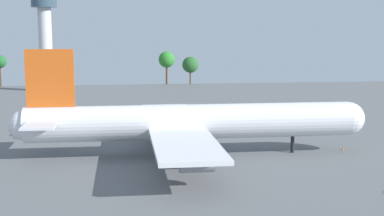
{
  "coord_description": "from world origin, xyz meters",
  "views": [
    {
      "loc": [
        -12.71,
        -98.82,
        23.46
      ],
      "look_at": [
        0.0,
        0.0,
        8.95
      ],
      "focal_mm": 51.15,
      "sensor_mm": 36.0,
      "label": 1
    }
  ],
  "objects_px": {
    "cargo_loader": "(29,132)",
    "control_tower": "(45,33)",
    "cargo_airplane": "(191,122)",
    "safety_cone_nose": "(343,148)"
  },
  "relations": [
    {
      "from": "cargo_loader",
      "to": "control_tower",
      "type": "height_order",
      "value": "control_tower"
    },
    {
      "from": "cargo_airplane",
      "to": "cargo_loader",
      "type": "height_order",
      "value": "cargo_airplane"
    },
    {
      "from": "control_tower",
      "to": "safety_cone_nose",
      "type": "bearing_deg",
      "value": -57.64
    },
    {
      "from": "cargo_loader",
      "to": "safety_cone_nose",
      "type": "distance_m",
      "value": 66.02
    },
    {
      "from": "safety_cone_nose",
      "to": "control_tower",
      "type": "distance_m",
      "value": 134.04
    },
    {
      "from": "cargo_airplane",
      "to": "cargo_loader",
      "type": "relative_size",
      "value": 15.61
    },
    {
      "from": "cargo_airplane",
      "to": "control_tower",
      "type": "distance_m",
      "value": 120.79
    },
    {
      "from": "safety_cone_nose",
      "to": "cargo_loader",
      "type": "bearing_deg",
      "value": 162.09
    },
    {
      "from": "cargo_airplane",
      "to": "safety_cone_nose",
      "type": "height_order",
      "value": "cargo_airplane"
    },
    {
      "from": "cargo_airplane",
      "to": "cargo_loader",
      "type": "distance_m",
      "value": 39.32
    }
  ]
}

